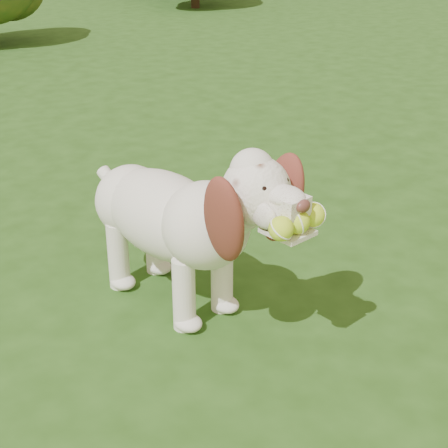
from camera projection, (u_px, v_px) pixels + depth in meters
ground at (224, 303)px, 3.12m from camera, size 80.00×80.00×0.00m
dog at (182, 215)px, 2.90m from camera, size 0.48×1.30×0.85m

